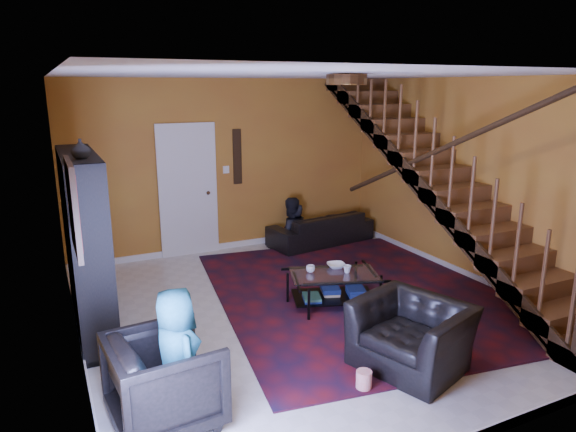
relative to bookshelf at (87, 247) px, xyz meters
name	(u,v)px	position (x,y,z in m)	size (l,w,h in m)	color
floor	(306,309)	(2.40, -0.60, -0.96)	(5.50, 5.50, 0.00)	beige
room	(173,286)	(1.07, 0.73, -0.91)	(5.50, 5.50, 5.50)	#B78228
staircase	(446,184)	(4.53, -0.60, 0.43)	(0.95, 5.02, 3.18)	brown
bookshelf	(87,247)	(0.00, 0.00, 0.00)	(0.35, 1.80, 2.00)	black
door	(188,193)	(1.70, 2.12, 0.06)	(0.82, 0.05, 2.05)	silver
framed_picture	(73,207)	(-0.17, -1.50, 0.79)	(0.04, 0.74, 0.74)	maroon
wall_hanging	(237,157)	(2.55, 2.13, 0.59)	(0.14, 0.03, 0.90)	black
ceiling_fixture	(347,79)	(2.40, -1.40, 1.78)	(0.40, 0.40, 0.10)	#3F2814
rug	(363,292)	(3.33, -0.49, -0.95)	(3.74, 4.27, 0.02)	#4E0E13
sofa	(321,229)	(3.90, 1.70, -0.70)	(1.84, 0.72, 0.54)	black
armchair_left	(165,380)	(0.35, -2.05, -0.58)	(0.82, 0.84, 0.77)	black
armchair_right	(411,335)	(2.71, -2.22, -0.64)	(1.01, 0.88, 0.66)	black
person_adult_a	(295,238)	(3.43, 1.75, -0.81)	(0.44, 0.29, 1.20)	black
person_adult_b	(290,235)	(3.34, 1.75, -0.76)	(0.64, 0.50, 1.32)	black
person_child	(177,357)	(0.45, -2.09, -0.38)	(0.57, 0.37, 1.16)	#1C5B6A
coffee_table	(334,287)	(2.78, -0.63, -0.73)	(1.22, 0.95, 0.41)	black
cup_a	(310,269)	(2.54, -0.46, -0.51)	(0.11, 0.11, 0.09)	#999999
cup_b	(347,269)	(2.95, -0.67, -0.51)	(0.10, 0.10, 0.09)	#999999
bowl	(336,266)	(2.92, -0.45, -0.52)	(0.23, 0.23, 0.06)	#999999
vase	(81,149)	(0.00, -0.50, 1.13)	(0.18, 0.18, 0.19)	#999999
popcorn_bucket	(364,379)	(2.07, -2.37, -0.86)	(0.14, 0.14, 0.16)	red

